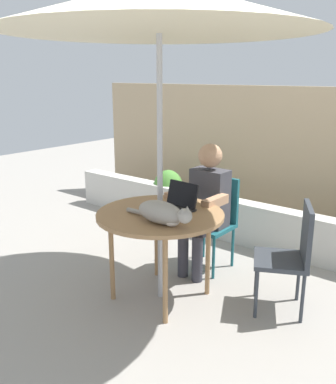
{
  "coord_description": "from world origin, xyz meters",
  "views": [
    {
      "loc": [
        2.07,
        -2.47,
        1.82
      ],
      "look_at": [
        0.0,
        0.1,
        0.9
      ],
      "focal_mm": 39.51,
      "sensor_mm": 36.0,
      "label": 1
    }
  ],
  "objects_px": {
    "person_seated": "(205,202)",
    "laptop": "(178,202)",
    "patio_table": "(160,220)",
    "cat": "(163,213)",
    "patio_umbrella": "(159,7)",
    "chair_occupied": "(214,215)",
    "chair_empty": "(292,250)",
    "potted_plant_by_chair": "(168,193)"
  },
  "relations": [
    {
      "from": "person_seated",
      "to": "laptop",
      "type": "height_order",
      "value": "person_seated"
    },
    {
      "from": "patio_table",
      "to": "cat",
      "type": "relative_size",
      "value": 1.58
    },
    {
      "from": "patio_umbrella",
      "to": "chair_occupied",
      "type": "distance_m",
      "value": 1.94
    },
    {
      "from": "person_seated",
      "to": "laptop",
      "type": "distance_m",
      "value": 0.5
    },
    {
      "from": "patio_umbrella",
      "to": "chair_empty",
      "type": "height_order",
      "value": "patio_umbrella"
    },
    {
      "from": "chair_empty",
      "to": "cat",
      "type": "bearing_deg",
      "value": -138.12
    },
    {
      "from": "patio_table",
      "to": "patio_umbrella",
      "type": "distance_m",
      "value": 1.59
    },
    {
      "from": "laptop",
      "to": "cat",
      "type": "relative_size",
      "value": 0.48
    },
    {
      "from": "patio_table",
      "to": "patio_umbrella",
      "type": "bearing_deg",
      "value": 0.0
    },
    {
      "from": "chair_occupied",
      "to": "person_seated",
      "type": "distance_m",
      "value": 0.23
    },
    {
      "from": "patio_umbrella",
      "to": "cat",
      "type": "height_order",
      "value": "patio_umbrella"
    },
    {
      "from": "cat",
      "to": "potted_plant_by_chair",
      "type": "bearing_deg",
      "value": 127.93
    },
    {
      "from": "chair_empty",
      "to": "person_seated",
      "type": "xyz_separation_m",
      "value": [
        -0.93,
        0.17,
        0.17
      ]
    },
    {
      "from": "patio_table",
      "to": "chair_occupied",
      "type": "bearing_deg",
      "value": 90.0
    },
    {
      "from": "chair_occupied",
      "to": "potted_plant_by_chair",
      "type": "height_order",
      "value": "chair_occupied"
    },
    {
      "from": "cat",
      "to": "potted_plant_by_chair",
      "type": "relative_size",
      "value": 1.01
    },
    {
      "from": "potted_plant_by_chair",
      "to": "person_seated",
      "type": "bearing_deg",
      "value": -38.24
    },
    {
      "from": "person_seated",
      "to": "patio_table",
      "type": "bearing_deg",
      "value": -90.0
    },
    {
      "from": "patio_umbrella",
      "to": "patio_table",
      "type": "bearing_deg",
      "value": 0.0
    },
    {
      "from": "laptop",
      "to": "potted_plant_by_chair",
      "type": "height_order",
      "value": "laptop"
    },
    {
      "from": "laptop",
      "to": "potted_plant_by_chair",
      "type": "bearing_deg",
      "value": 131.41
    },
    {
      "from": "patio_umbrella",
      "to": "chair_empty",
      "type": "xyz_separation_m",
      "value": [
        0.93,
        0.48,
        -1.76
      ]
    },
    {
      "from": "person_seated",
      "to": "laptop",
      "type": "relative_size",
      "value": 3.88
    },
    {
      "from": "patio_table",
      "to": "chair_occupied",
      "type": "height_order",
      "value": "chair_occupied"
    },
    {
      "from": "person_seated",
      "to": "potted_plant_by_chair",
      "type": "bearing_deg",
      "value": 141.76
    },
    {
      "from": "potted_plant_by_chair",
      "to": "patio_umbrella",
      "type": "bearing_deg",
      "value": -52.92
    },
    {
      "from": "chair_occupied",
      "to": "potted_plant_by_chair",
      "type": "xyz_separation_m",
      "value": [
        -1.21,
        0.8,
        -0.17
      ]
    },
    {
      "from": "chair_occupied",
      "to": "laptop",
      "type": "height_order",
      "value": "laptop"
    },
    {
      "from": "patio_table",
      "to": "laptop",
      "type": "xyz_separation_m",
      "value": [
        0.05,
        0.17,
        0.12
      ]
    },
    {
      "from": "chair_empty",
      "to": "cat",
      "type": "xyz_separation_m",
      "value": [
        -0.74,
        -0.67,
        0.32
      ]
    },
    {
      "from": "patio_table",
      "to": "person_seated",
      "type": "distance_m",
      "value": 0.65
    },
    {
      "from": "chair_empty",
      "to": "chair_occupied",
      "type": "bearing_deg",
      "value": 160.51
    },
    {
      "from": "cat",
      "to": "potted_plant_by_chair",
      "type": "xyz_separation_m",
      "value": [
        -1.4,
        1.79,
        -0.49
      ]
    },
    {
      "from": "cat",
      "to": "potted_plant_by_chair",
      "type": "height_order",
      "value": "cat"
    },
    {
      "from": "patio_umbrella",
      "to": "potted_plant_by_chair",
      "type": "xyz_separation_m",
      "value": [
        -1.21,
        1.6,
        -1.94
      ]
    },
    {
      "from": "laptop",
      "to": "person_seated",
      "type": "bearing_deg",
      "value": 96.39
    },
    {
      "from": "patio_umbrella",
      "to": "laptop",
      "type": "relative_size",
      "value": 7.82
    },
    {
      "from": "chair_occupied",
      "to": "cat",
      "type": "xyz_separation_m",
      "value": [
        0.18,
        -0.99,
        0.32
      ]
    },
    {
      "from": "patio_table",
      "to": "patio_umbrella",
      "type": "height_order",
      "value": "patio_umbrella"
    },
    {
      "from": "chair_occupied",
      "to": "person_seated",
      "type": "xyz_separation_m",
      "value": [
        0.0,
        -0.16,
        0.17
      ]
    },
    {
      "from": "person_seated",
      "to": "cat",
      "type": "bearing_deg",
      "value": -77.56
    },
    {
      "from": "chair_empty",
      "to": "cat",
      "type": "distance_m",
      "value": 1.05
    }
  ]
}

